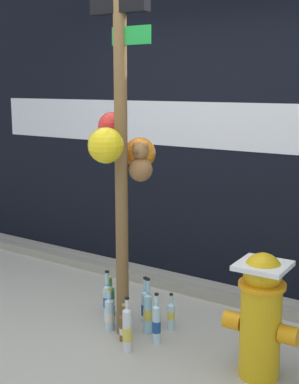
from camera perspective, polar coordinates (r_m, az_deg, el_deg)
The scene contains 15 objects.
ground_plane at distance 3.85m, azimuth -5.45°, elevation -16.99°, with size 14.00×14.00×0.00m, color #ADA899.
building_wall at distance 4.95m, azimuth 7.98°, elevation 7.81°, with size 10.00×0.21×3.06m.
curb_strip at distance 4.84m, azimuth 4.87°, elevation -10.35°, with size 8.00×0.12×0.08m, color gray.
memorial_post at distance 3.77m, azimuth -2.92°, elevation 7.08°, with size 0.52×0.59×2.65m.
fire_hydrant at distance 3.50m, azimuth 11.72°, elevation -12.46°, with size 0.49×0.32×0.81m.
bottle_0 at distance 4.17m, azimuth -4.26°, elevation -12.70°, with size 0.07×0.07×0.33m.
bottle_1 at distance 4.01m, azimuth -2.74°, elevation -14.08°, with size 0.07×0.07×0.28m.
bottle_2 at distance 4.31m, azimuth -4.48°, elevation -11.39°, with size 0.07×0.07×0.40m.
bottle_3 at distance 4.23m, azimuth -3.08°, elevation -12.54°, with size 0.07×0.07×0.28m.
bottle_4 at distance 4.09m, azimuth -0.19°, elevation -12.52°, with size 0.07×0.07×0.43m.
bottle_5 at distance 3.96m, azimuth 0.74°, elevation -13.70°, with size 0.06×0.06×0.37m.
bottle_6 at distance 4.42m, azimuth -4.18°, elevation -11.27°, with size 0.08×0.08×0.32m.
bottle_7 at distance 3.84m, azimuth -2.37°, elevation -14.34°, with size 0.07×0.07×0.40m.
bottle_8 at distance 4.17m, azimuth 2.30°, elevation -12.85°, with size 0.06×0.06×0.29m.
bottle_9 at distance 4.27m, azimuth -0.43°, elevation -11.89°, with size 0.07×0.07×0.37m.
Camera 1 is at (2.19, -2.59, 1.82)m, focal length 50.37 mm.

